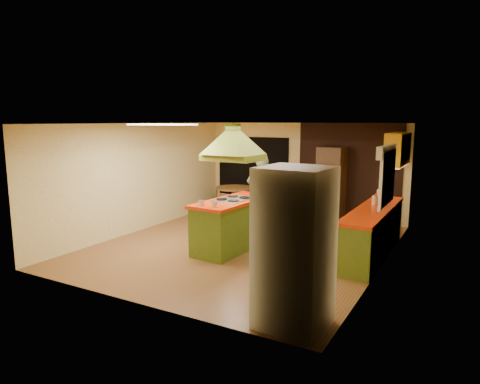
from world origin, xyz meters
The scene contains 21 objects.
ground centered at (0.00, 0.00, 0.00)m, with size 6.50×6.50×0.00m, color brown.
room_walls centered at (0.00, 0.00, 1.25)m, with size 5.50×6.50×6.50m.
ceiling_plane centered at (0.00, 0.00, 2.50)m, with size 6.50×6.50×0.00m, color silver.
brick_panel centered at (1.25, 3.23, 1.25)m, with size 2.64×0.03×2.50m, color #381E14.
nook_opening centered at (-1.50, 3.23, 1.05)m, with size 2.20×0.03×2.10m, color black.
right_counter centered at (2.45, 0.60, 0.46)m, with size 0.62×3.05×0.92m.
upper_cabinets centered at (2.57, 2.20, 1.95)m, with size 0.34×1.40×0.70m, color yellow.
window_right centered at (2.70, 0.40, 1.77)m, with size 0.12×1.35×1.06m.
fluor_panel centered at (-1.10, -1.20, 2.48)m, with size 1.20×0.60×0.03m, color white.
kitchen_island centered at (-0.10, -0.29, 0.51)m, with size 0.93×2.06×1.02m.
range_hood centered at (-0.10, -0.29, 2.25)m, with size 1.12×0.83×0.80m.
man centered at (-0.15, 1.07, 0.91)m, with size 0.66×0.43×1.82m, color #546032.
refrigerator centered at (2.21, -2.78, 1.01)m, with size 0.83×0.78×2.01m, color silver.
wall_oven centered at (0.89, 2.95, 0.95)m, with size 0.66×0.63×1.91m.
dining_table centered at (-1.68, 2.49, 0.53)m, with size 1.01×1.01×0.76m.
chair_left centered at (-2.38, 2.39, 0.33)m, with size 0.36×0.36×0.66m, color brown, non-canonical shape.
chair_near centered at (-1.43, 1.84, 0.36)m, with size 0.39×0.39×0.71m, color brown, non-canonical shape.
pendant_lamp centered at (-1.68, 2.49, 1.90)m, with size 0.38×0.38×0.25m, color #FF9E3F.
canister_large centered at (2.40, 1.48, 1.04)m, with size 0.16×0.16×0.23m, color #FAF0C9.
canister_medium centered at (2.40, 0.99, 1.01)m, with size 0.13×0.13×0.18m, color beige.
canister_small centered at (2.40, 0.96, 1.00)m, with size 0.13×0.13×0.17m, color #FAE5C9.
Camera 1 is at (4.10, -7.53, 2.56)m, focal length 32.00 mm.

